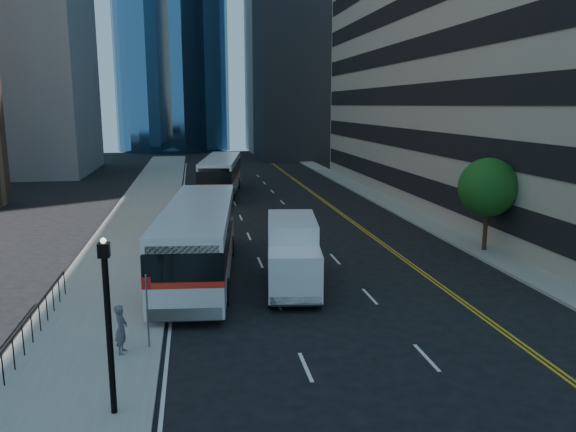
% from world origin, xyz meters
% --- Properties ---
extents(ground, '(160.00, 160.00, 0.00)m').
position_xyz_m(ground, '(0.00, 0.00, 0.00)').
color(ground, black).
rests_on(ground, ground).
extents(sidewalk_west, '(5.00, 90.00, 0.15)m').
position_xyz_m(sidewalk_west, '(-10.50, 25.00, 0.07)').
color(sidewalk_west, gray).
rests_on(sidewalk_west, ground).
extents(sidewalk_east, '(2.00, 90.00, 0.15)m').
position_xyz_m(sidewalk_east, '(9.00, 25.00, 0.07)').
color(sidewalk_east, gray).
rests_on(sidewalk_east, ground).
extents(midrise_west, '(18.00, 18.00, 35.00)m').
position_xyz_m(midrise_west, '(-28.00, 52.00, 17.50)').
color(midrise_west, gray).
rests_on(midrise_west, ground).
extents(street_tree, '(3.20, 3.20, 5.10)m').
position_xyz_m(street_tree, '(9.00, 8.00, 3.64)').
color(street_tree, '#332114').
rests_on(street_tree, sidewalk_east).
extents(lamp_post, '(0.28, 0.28, 4.56)m').
position_xyz_m(lamp_post, '(-9.00, -6.00, 2.72)').
color(lamp_post, black).
rests_on(lamp_post, sidewalk_west).
extents(bus_front, '(4.21, 13.62, 3.46)m').
position_xyz_m(bus_front, '(-6.60, 6.16, 1.89)').
color(bus_front, silver).
rests_on(bus_front, ground).
extents(bus_rear, '(4.60, 13.27, 3.35)m').
position_xyz_m(bus_rear, '(-4.30, 31.35, 1.83)').
color(bus_rear, silver).
rests_on(bus_rear, ground).
extents(box_truck, '(2.97, 6.50, 3.00)m').
position_xyz_m(box_truck, '(-2.54, 3.76, 1.59)').
color(box_truck, white).
rests_on(box_truck, ground).
extents(pedestrian, '(0.46, 0.64, 1.62)m').
position_xyz_m(pedestrian, '(-9.22, -2.31, 0.96)').
color(pedestrian, '#515158').
rests_on(pedestrian, sidewalk_west).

